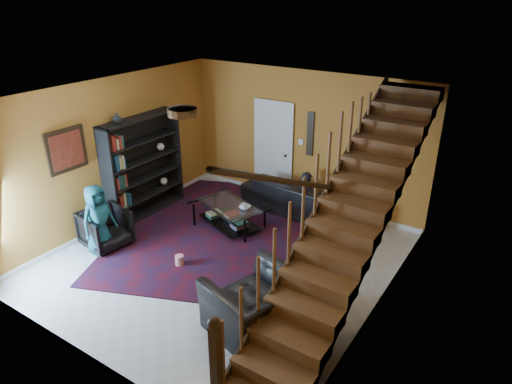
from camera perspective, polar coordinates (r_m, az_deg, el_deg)
floor at (r=7.86m, az=-3.94°, el=-8.50°), size 5.50×5.50×0.00m
room at (r=9.46m, az=-5.57°, el=-2.14°), size 5.50×5.50×5.50m
staircase at (r=6.25m, az=11.47°, el=-3.39°), size 0.95×5.02×3.18m
bookshelf at (r=9.29m, az=-13.83°, el=2.89°), size 0.35×1.80×2.00m
door at (r=9.80m, az=2.19°, el=5.11°), size 0.82×0.05×2.05m
framed_picture at (r=8.29m, az=-22.62°, el=4.86°), size 0.04×0.74×0.74m
wall_hanging at (r=9.26m, az=6.80°, el=7.20°), size 0.14×0.03×0.90m
ceiling_fixture at (r=6.18m, az=-9.18°, el=9.84°), size 0.40×0.40×0.10m
rug at (r=8.75m, az=-3.66°, el=-4.71°), size 5.30×5.60×0.02m
sofa at (r=9.33m, az=5.28°, el=-0.59°), size 2.37×1.08×0.67m
armchair_left at (r=8.51m, az=-18.29°, el=-4.36°), size 0.85×0.83×0.69m
armchair_right at (r=6.25m, az=0.01°, el=-13.83°), size 1.35×1.45×0.78m
person_adult_a at (r=9.36m, az=6.17°, el=-1.31°), size 0.51×0.35×1.35m
person_adult_b at (r=8.95m, az=12.96°, el=-3.19°), size 0.70×0.57×1.31m
person_child at (r=8.21m, az=-19.13°, el=-3.30°), size 0.44×0.64×1.27m
coffee_table at (r=8.73m, az=-3.38°, el=-2.82°), size 1.42×1.12×0.48m
cup_a at (r=8.45m, az=-1.53°, el=-1.88°), size 0.15×0.15×0.09m
cup_b at (r=8.48m, az=-1.55°, el=-1.76°), size 0.12×0.12×0.10m
bowl at (r=8.48m, az=-1.43°, el=-1.93°), size 0.24×0.24×0.05m
vase at (r=8.64m, az=-16.97°, el=8.83°), size 0.18×0.18×0.19m
popcorn_bucket at (r=7.76m, az=-9.55°, el=-8.39°), size 0.17×0.17×0.17m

